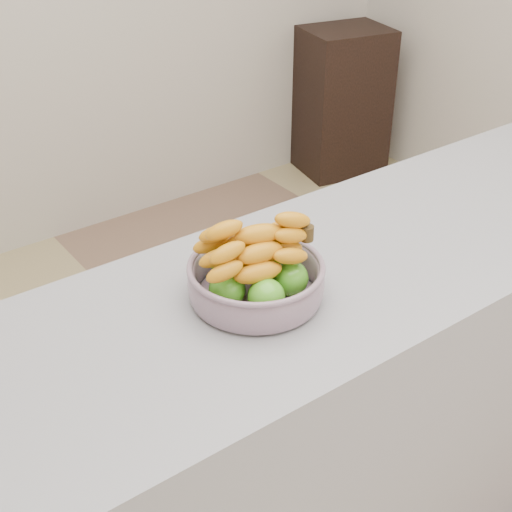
# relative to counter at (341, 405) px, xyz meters

# --- Properties ---
(counter) EXTENTS (2.00, 0.60, 0.90)m
(counter) POSITION_rel_counter_xyz_m (0.00, 0.00, 0.00)
(counter) COLOR #96969D
(counter) RESTS_ON ground
(cabinet) EXTENTS (0.51, 0.44, 0.80)m
(cabinet) POSITION_rel_counter_xyz_m (1.65, 1.81, -0.05)
(cabinet) COLOR black
(cabinet) RESTS_ON ground
(fruit_bowl) EXTENTS (0.28, 0.28, 0.17)m
(fruit_bowl) POSITION_rel_counter_xyz_m (-0.27, 0.00, 0.50)
(fruit_bowl) COLOR #97A8B6
(fruit_bowl) RESTS_ON counter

